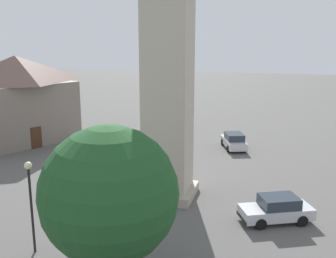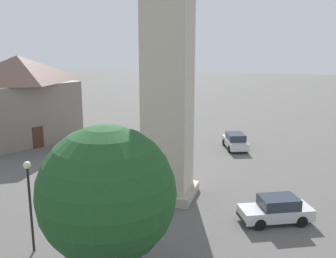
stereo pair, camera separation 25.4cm
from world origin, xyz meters
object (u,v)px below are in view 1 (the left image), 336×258
car_red_corner (277,209)px  building_terrace_right (18,99)px  pedestrian (99,222)px  car_silver_kerb (109,149)px  lamp_post (30,192)px  tree (109,194)px  car_blue_kerb (234,141)px  road_sign (64,176)px

car_red_corner → building_terrace_right: building_terrace_right is taller
pedestrian → building_terrace_right: bearing=44.9°
car_silver_kerb → car_red_corner: same height
pedestrian → lamp_post: 3.91m
pedestrian → tree: size_ratio=0.24×
tree → lamp_post: tree is taller
car_red_corner → pedestrian: bearing=117.4°
car_silver_kerb → car_red_corner: 17.15m
car_blue_kerb → tree: size_ratio=0.63×
building_terrace_right → road_sign: bearing=-136.2°
tree → building_terrace_right: building_terrace_right is taller
tree → road_sign: bearing=41.0°
car_silver_kerb → tree: 19.55m
car_blue_kerb → lamp_post: 22.97m
car_silver_kerb → lamp_post: 16.30m
car_blue_kerb → car_silver_kerb: bearing=118.7°
car_blue_kerb → tree: bearing=173.5°
car_blue_kerb → tree: 23.71m
pedestrian → building_terrace_right: 23.06m
road_sign → car_silver_kerb: bearing=7.8°
tree → car_blue_kerb: bearing=-6.5°
tree → building_terrace_right: (19.84, 18.35, 0.21)m
car_silver_kerb → road_sign: (-10.29, -1.41, 1.14)m
car_red_corner → road_sign: bearing=94.4°
car_silver_kerb → tree: tree is taller
car_silver_kerb → car_red_corner: size_ratio=0.99×
car_red_corner → lamp_post: lamp_post is taller
tree → lamp_post: 5.31m
car_silver_kerb → building_terrace_right: (2.24, 10.60, 3.70)m
lamp_post → car_red_corner: bearing=-60.3°
lamp_post → car_silver_kerb: bearing=10.2°
car_silver_kerb → building_terrace_right: 11.45m
tree → lamp_post: bearing=70.5°
building_terrace_right → lamp_post: (-18.11, -13.46, -1.30)m
pedestrian → lamp_post: size_ratio=0.36×
car_blue_kerb → car_silver_kerb: size_ratio=1.01×
car_red_corner → car_silver_kerb: bearing=57.2°
building_terrace_right → lamp_post: size_ratio=2.70×
building_terrace_right → road_sign: building_terrace_right is taller
car_blue_kerb → pedestrian: (-19.62, 4.93, 0.25)m
car_blue_kerb → road_sign: 18.38m
car_red_corner → building_terrace_right: size_ratio=0.35×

